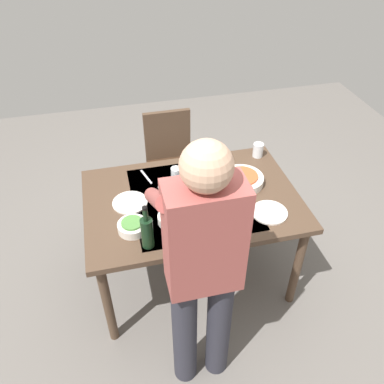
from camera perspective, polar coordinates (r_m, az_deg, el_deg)
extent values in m
plane|color=#66605B|center=(3.19, 0.00, -11.53)|extent=(6.00, 6.00, 0.00)
cube|color=#4C3828|center=(2.65, 0.00, -1.17)|extent=(1.42, 0.96, 0.04)
cube|color=beige|center=(2.64, 0.00, -0.88)|extent=(0.78, 0.82, 0.00)
cylinder|color=#4C3828|center=(3.36, 9.04, -0.09)|extent=(0.06, 0.06, 0.73)
cylinder|color=#4C3828|center=(3.17, -13.15, -3.54)|extent=(0.06, 0.06, 0.73)
cylinder|color=#4C3828|center=(2.84, 14.95, -10.37)|extent=(0.06, 0.06, 0.73)
cylinder|color=#4C3828|center=(2.62, -12.08, -15.55)|extent=(0.06, 0.06, 0.73)
cube|color=#352114|center=(3.44, -2.85, 3.22)|extent=(0.40, 0.40, 0.04)
cube|color=#4C3828|center=(3.45, -3.57, 8.22)|extent=(0.40, 0.04, 0.45)
cylinder|color=#4C3828|center=(3.73, -0.70, 2.28)|extent=(0.04, 0.04, 0.43)
cylinder|color=#4C3828|center=(3.69, -5.85, 1.53)|extent=(0.04, 0.04, 0.43)
cylinder|color=#4C3828|center=(3.48, 0.57, -0.99)|extent=(0.04, 0.04, 0.43)
cylinder|color=#4C3828|center=(3.43, -4.96, -1.85)|extent=(0.04, 0.04, 0.43)
cylinder|color=#2D2D38|center=(2.37, -1.06, -19.68)|extent=(0.14, 0.14, 0.88)
cylinder|color=#2D2D38|center=(2.40, 3.86, -18.68)|extent=(0.14, 0.14, 0.88)
cube|color=#9E4C47|center=(1.79, 1.80, -6.72)|extent=(0.36, 0.20, 0.60)
sphere|color=tan|center=(1.53, 2.09, 3.71)|extent=(0.22, 0.22, 0.22)
cylinder|color=#9E4C47|center=(1.89, -5.04, -0.98)|extent=(0.08, 0.52, 0.40)
cylinder|color=#9E4C47|center=(1.95, 4.89, 0.54)|extent=(0.08, 0.52, 0.40)
cylinder|color=black|center=(2.27, -6.49, -5.90)|extent=(0.07, 0.07, 0.20)
cylinder|color=black|center=(2.17, -6.75, -3.29)|extent=(0.03, 0.03, 0.08)
cylinder|color=black|center=(2.14, -6.85, -2.34)|extent=(0.03, 0.03, 0.02)
cylinder|color=white|center=(2.58, -4.02, -1.85)|extent=(0.06, 0.06, 0.01)
cylinder|color=white|center=(2.56, -4.06, -1.20)|extent=(0.01, 0.01, 0.07)
cone|color=white|center=(2.51, -4.13, 0.05)|extent=(0.07, 0.07, 0.07)
cylinder|color=maroon|center=(2.53, -4.11, -0.34)|extent=(0.03, 0.03, 0.03)
cylinder|color=silver|center=(2.77, -2.33, 2.65)|extent=(0.07, 0.07, 0.09)
cylinder|color=silver|center=(3.05, 9.52, 6.00)|extent=(0.08, 0.08, 0.11)
cylinder|color=silver|center=(2.56, 5.80, -0.83)|extent=(0.06, 0.06, 0.11)
cylinder|color=silver|center=(2.77, 7.21, 1.76)|extent=(0.30, 0.30, 0.05)
cylinder|color=#C6562D|center=(2.75, 7.25, 2.14)|extent=(0.22, 0.22, 0.03)
cylinder|color=silver|center=(2.42, -8.58, -4.99)|extent=(0.18, 0.18, 0.05)
cylinder|color=#4C843D|center=(2.40, -8.63, -4.60)|extent=(0.13, 0.13, 0.03)
cylinder|color=silver|center=(2.44, -3.12, -3.89)|extent=(0.16, 0.16, 0.05)
cylinder|color=tan|center=(2.43, -3.13, -3.50)|extent=(0.12, 0.12, 0.03)
cylinder|color=silver|center=(2.56, 11.13, -2.91)|extent=(0.23, 0.23, 0.01)
cylinder|color=silver|center=(2.62, -8.94, -1.52)|extent=(0.23, 0.23, 0.01)
cube|color=silver|center=(2.59, 0.92, -1.64)|extent=(0.08, 0.19, 0.00)
cube|color=silver|center=(2.83, -6.63, 2.20)|extent=(0.06, 0.18, 0.00)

